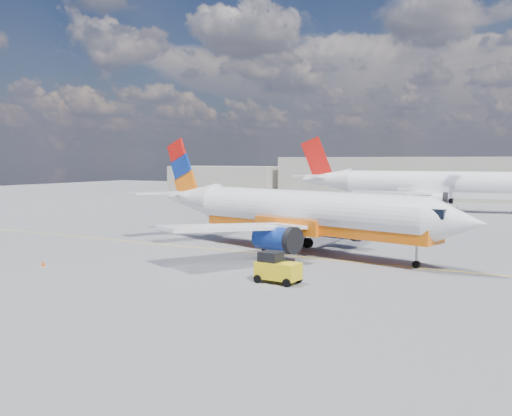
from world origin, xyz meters
The scene contains 8 objects.
ground centered at (0.00, 0.00, 0.00)m, with size 240.00×240.00×0.00m, color #5B5B60.
taxi_line centered at (0.00, 3.00, 0.01)m, with size 70.00×0.15×0.01m, color yellow.
terminal_main centered at (5.00, 75.00, 4.00)m, with size 70.00×14.00×8.00m, color #A79F8F.
terminal_annex centered at (-45.00, 72.00, 3.00)m, with size 26.00×10.00×6.00m, color #A79F8F.
main_jet centered at (4.00, 5.18, 3.22)m, with size 32.05×24.62×9.67m.
second_jet centered at (4.24, 48.30, 3.72)m, with size 36.82×29.00×11.17m.
gse_tug centered at (7.98, -6.09, 0.90)m, with size 2.74×1.78×1.89m.
traffic_cone centered at (-8.70, -9.58, 0.24)m, with size 0.35×0.35×0.49m.
Camera 1 is at (23.76, -36.71, 7.54)m, focal length 40.00 mm.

